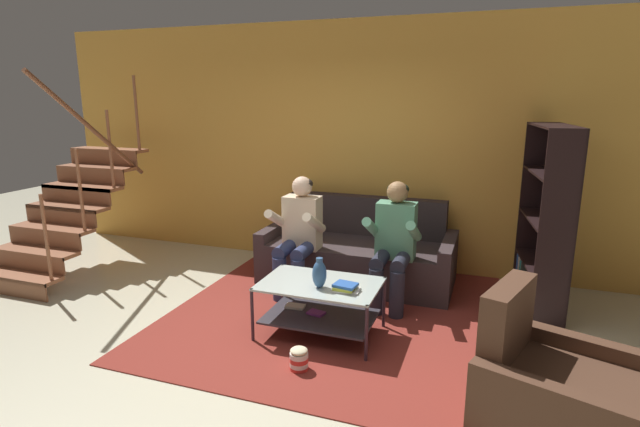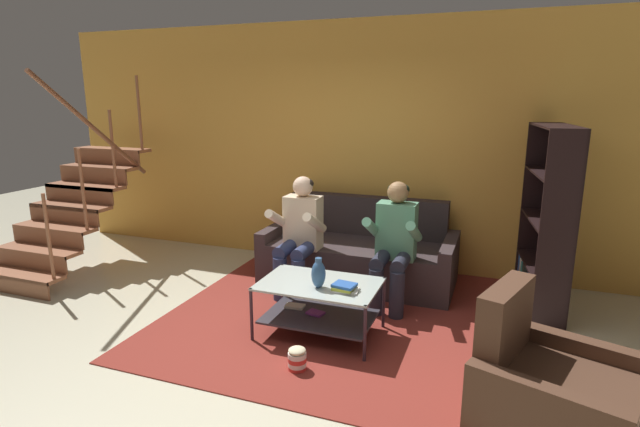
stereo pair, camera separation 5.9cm
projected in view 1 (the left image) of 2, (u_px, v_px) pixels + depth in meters
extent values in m
plane|color=beige|center=(287.00, 356.00, 4.03)|extent=(16.80, 16.80, 0.00)
cube|color=gold|center=(367.00, 147.00, 5.94)|extent=(8.40, 0.12, 2.90)
cube|color=#9A5C3D|center=(18.00, 276.00, 5.30)|extent=(1.03, 0.25, 0.04)
cube|color=brown|center=(9.00, 287.00, 5.21)|extent=(1.03, 0.02, 0.20)
cube|color=#9A5C3D|center=(35.00, 251.00, 5.48)|extent=(1.03, 0.25, 0.04)
cube|color=brown|center=(27.00, 261.00, 5.40)|extent=(1.03, 0.02, 0.20)
cube|color=#9A5C3D|center=(52.00, 228.00, 5.67)|extent=(1.03, 0.25, 0.04)
cube|color=brown|center=(44.00, 238.00, 5.58)|extent=(1.03, 0.02, 0.20)
cube|color=#9A5C3D|center=(68.00, 207.00, 5.85)|extent=(1.03, 0.25, 0.04)
cube|color=brown|center=(61.00, 216.00, 5.76)|extent=(1.03, 0.02, 0.20)
cube|color=#9A5C3D|center=(82.00, 187.00, 6.04)|extent=(1.03, 0.25, 0.04)
cube|color=brown|center=(76.00, 195.00, 5.95)|extent=(1.03, 0.02, 0.20)
cube|color=#9A5C3D|center=(96.00, 168.00, 6.22)|extent=(1.03, 0.25, 0.04)
cube|color=brown|center=(90.00, 175.00, 6.13)|extent=(1.03, 0.02, 0.20)
cube|color=#9A5C3D|center=(109.00, 150.00, 6.40)|extent=(1.03, 0.25, 0.04)
cube|color=brown|center=(103.00, 157.00, 6.32)|extent=(1.03, 0.02, 0.20)
cylinder|color=#9A5C3D|center=(46.00, 238.00, 5.03)|extent=(0.04, 0.04, 0.90)
cylinder|color=#9A5C3D|center=(80.00, 191.00, 5.40)|extent=(0.04, 0.04, 0.90)
cylinder|color=#9A5C3D|center=(110.00, 149.00, 5.77)|extent=(0.04, 0.04, 0.90)
cylinder|color=#9A5C3D|center=(137.00, 113.00, 6.14)|extent=(0.04, 0.04, 0.90)
cylinder|color=brown|center=(92.00, 129.00, 5.48)|extent=(0.05, 1.54, 1.23)
cube|color=#362B2C|center=(357.00, 262.00, 5.58)|extent=(1.84, 0.94, 0.46)
cube|color=#2E2426|center=(367.00, 215.00, 5.83)|extent=(1.84, 0.18, 0.45)
cube|color=#362B2C|center=(277.00, 248.00, 5.89)|extent=(0.13, 0.94, 0.58)
cube|color=#362B2C|center=(448.00, 267.00, 5.25)|extent=(0.13, 0.94, 0.58)
cylinder|color=navy|center=(280.00, 279.00, 5.06)|extent=(0.14, 0.14, 0.46)
cylinder|color=navy|center=(298.00, 282.00, 5.00)|extent=(0.14, 0.14, 0.46)
cylinder|color=navy|center=(286.00, 249.00, 5.16)|extent=(0.14, 0.42, 0.14)
cylinder|color=navy|center=(304.00, 251.00, 5.10)|extent=(0.14, 0.42, 0.14)
cube|color=beige|center=(302.00, 222.00, 5.27)|extent=(0.38, 0.22, 0.56)
cylinder|color=beige|center=(278.00, 220.00, 5.15)|extent=(0.09, 0.49, 0.31)
cylinder|color=beige|center=(315.00, 223.00, 5.02)|extent=(0.09, 0.49, 0.31)
sphere|color=beige|center=(302.00, 187.00, 5.18)|extent=(0.21, 0.21, 0.21)
ellipsoid|color=black|center=(303.00, 184.00, 5.19)|extent=(0.21, 0.21, 0.13)
cylinder|color=#252735|center=(376.00, 292.00, 4.74)|extent=(0.14, 0.14, 0.46)
cylinder|color=#252735|center=(397.00, 295.00, 4.67)|extent=(0.14, 0.14, 0.46)
cylinder|color=#252735|center=(381.00, 259.00, 4.84)|extent=(0.14, 0.42, 0.14)
cylinder|color=#252735|center=(401.00, 261.00, 4.77)|extent=(0.14, 0.42, 0.14)
cube|color=#56906E|center=(396.00, 231.00, 4.94)|extent=(0.38, 0.22, 0.57)
cylinder|color=#56906E|center=(372.00, 228.00, 4.83)|extent=(0.09, 0.49, 0.31)
cylinder|color=#56906E|center=(414.00, 231.00, 4.69)|extent=(0.09, 0.49, 0.31)
sphere|color=#9B7148|center=(398.00, 192.00, 4.85)|extent=(0.21, 0.21, 0.21)
ellipsoid|color=black|center=(398.00, 189.00, 4.86)|extent=(0.21, 0.21, 0.13)
cube|color=#B2C0B9|center=(320.00, 284.00, 4.29)|extent=(1.02, 0.66, 0.02)
cube|color=#38353E|center=(320.00, 316.00, 4.36)|extent=(0.94, 0.61, 0.02)
cylinder|color=#372732|center=(252.00, 315.00, 4.21)|extent=(0.03, 0.03, 0.48)
cylinder|color=#372732|center=(366.00, 334.00, 3.89)|extent=(0.03, 0.03, 0.48)
cylinder|color=#372732|center=(283.00, 289.00, 4.79)|extent=(0.03, 0.03, 0.48)
cylinder|color=#372732|center=(384.00, 303.00, 4.47)|extent=(0.03, 0.03, 0.48)
cube|color=silver|center=(295.00, 306.00, 4.52)|extent=(0.18, 0.12, 0.02)
cube|color=#853590|center=(316.00, 313.00, 4.38)|extent=(0.16, 0.13, 0.02)
cube|color=maroon|center=(338.00, 308.00, 4.92)|extent=(3.00, 3.34, 0.01)
cube|color=#7E5A51|center=(338.00, 308.00, 4.92)|extent=(1.65, 1.84, 0.00)
ellipsoid|color=#305685|center=(319.00, 274.00, 4.16)|extent=(0.12, 0.12, 0.23)
cylinder|color=#305685|center=(319.00, 261.00, 4.13)|extent=(0.05, 0.05, 0.05)
cube|color=silver|center=(346.00, 290.00, 4.11)|extent=(0.23, 0.18, 0.02)
cube|color=gold|center=(345.00, 287.00, 4.11)|extent=(0.17, 0.18, 0.02)
cube|color=#2856A9|center=(345.00, 285.00, 4.10)|extent=(0.20, 0.17, 0.02)
cube|color=black|center=(535.00, 208.00, 5.22)|extent=(0.31, 0.06, 1.79)
cube|color=black|center=(557.00, 233.00, 4.28)|extent=(0.31, 0.06, 1.79)
cube|color=black|center=(561.00, 221.00, 4.72)|extent=(0.15, 1.00, 1.79)
cube|color=black|center=(535.00, 306.00, 4.96)|extent=(0.43, 1.00, 0.02)
cube|color=black|center=(540.00, 264.00, 4.86)|extent=(0.43, 1.00, 0.02)
cube|color=black|center=(545.00, 220.00, 4.75)|extent=(0.43, 1.00, 0.02)
cube|color=black|center=(550.00, 173.00, 4.65)|extent=(0.43, 1.00, 0.02)
cube|color=black|center=(555.00, 126.00, 4.55)|extent=(0.43, 1.00, 0.02)
cube|color=#3058AB|center=(529.00, 271.00, 5.34)|extent=(0.27, 0.08, 0.38)
cube|color=#3156B4|center=(528.00, 278.00, 5.31)|extent=(0.24, 0.06, 0.27)
cube|color=silver|center=(528.00, 274.00, 5.26)|extent=(0.22, 0.05, 0.37)
cube|color=black|center=(527.00, 282.00, 5.24)|extent=(0.21, 0.07, 0.23)
cube|color=teal|center=(531.00, 278.00, 5.18)|extent=(0.25, 0.06, 0.36)
cube|color=teal|center=(532.00, 282.00, 5.13)|extent=(0.26, 0.07, 0.32)
cube|color=#272E2A|center=(531.00, 281.00, 5.08)|extent=(0.22, 0.08, 0.37)
cube|color=#A16B44|center=(533.00, 289.00, 5.04)|extent=(0.24, 0.08, 0.24)
cube|color=#987551|center=(533.00, 290.00, 4.99)|extent=(0.22, 0.08, 0.26)
cube|color=orange|center=(536.00, 291.00, 4.93)|extent=(0.26, 0.08, 0.29)
cube|color=#3761BC|center=(535.00, 290.00, 4.87)|extent=(0.21, 0.07, 0.35)
cube|color=#503323|center=(559.00, 402.00, 3.08)|extent=(1.03, 0.86, 0.41)
cube|color=#503323|center=(507.00, 320.00, 3.19)|extent=(0.35, 0.64, 0.49)
cube|color=#503323|center=(544.00, 425.00, 2.79)|extent=(0.86, 0.38, 0.51)
cube|color=#503323|center=(574.00, 370.00, 3.35)|extent=(0.86, 0.38, 0.51)
cylinder|color=red|center=(299.00, 368.00, 3.82)|extent=(0.14, 0.14, 0.04)
cylinder|color=white|center=(299.00, 364.00, 3.81)|extent=(0.14, 0.14, 0.04)
cylinder|color=red|center=(299.00, 359.00, 3.80)|extent=(0.14, 0.14, 0.04)
cylinder|color=white|center=(299.00, 355.00, 3.79)|extent=(0.14, 0.14, 0.04)
ellipsoid|color=beige|center=(299.00, 351.00, 3.78)|extent=(0.14, 0.14, 0.05)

